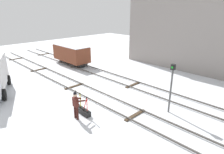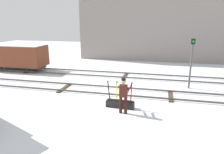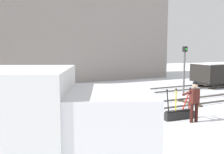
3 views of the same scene
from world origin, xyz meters
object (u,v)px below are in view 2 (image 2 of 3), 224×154
object	(u,v)px
rail_worker	(123,93)
switch_lever_frame	(120,103)
freight_car_mid_siding	(18,56)
signal_post	(192,58)

from	to	relation	value
rail_worker	switch_lever_frame	bearing A→B (deg)	116.15
switch_lever_frame	freight_car_mid_siding	world-z (taller)	freight_car_mid_siding
switch_lever_frame	signal_post	bearing A→B (deg)	49.74
rail_worker	freight_car_mid_siding	bearing A→B (deg)	150.51
switch_lever_frame	freight_car_mid_siding	xyz separation A→B (m)	(-10.81, 6.34, 1.12)
switch_lever_frame	signal_post	distance (m)	6.13
rail_worker	freight_car_mid_siding	size ratio (longest dim) A/B	0.36
switch_lever_frame	signal_post	xyz separation A→B (m)	(3.99, 4.28, 1.85)
rail_worker	freight_car_mid_siding	xyz separation A→B (m)	(-11.09, 6.99, 0.30)
signal_post	switch_lever_frame	bearing A→B (deg)	-132.98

